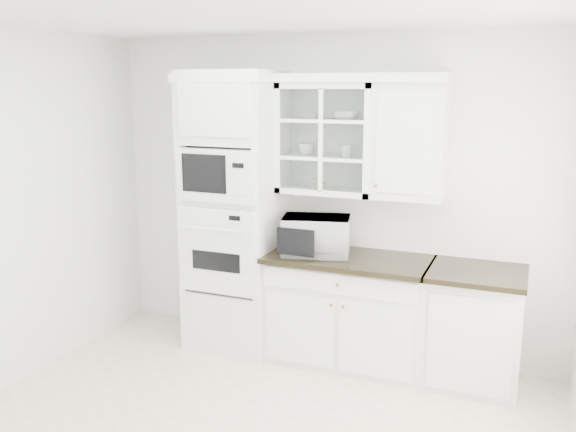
% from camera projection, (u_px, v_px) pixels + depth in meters
% --- Properties ---
extents(room_shell, '(4.00, 3.50, 2.70)m').
position_uv_depth(room_shell, '(266.00, 164.00, 3.95)').
color(room_shell, white).
rests_on(room_shell, ground).
extents(oven_column, '(0.76, 0.68, 2.40)m').
position_uv_depth(oven_column, '(234.00, 213.00, 5.25)').
color(oven_column, white).
rests_on(oven_column, ground).
extents(base_cabinet_run, '(1.32, 0.67, 0.92)m').
position_uv_depth(base_cabinet_run, '(348.00, 309.00, 5.05)').
color(base_cabinet_run, white).
rests_on(base_cabinet_run, ground).
extents(extra_base_cabinet, '(0.72, 0.67, 0.92)m').
position_uv_depth(extra_base_cabinet, '(474.00, 327.00, 4.68)').
color(extra_base_cabinet, white).
rests_on(extra_base_cabinet, ground).
extents(upper_cabinet_glass, '(0.80, 0.33, 0.90)m').
position_uv_depth(upper_cabinet_glass, '(327.00, 139.00, 4.97)').
color(upper_cabinet_glass, white).
rests_on(upper_cabinet_glass, room_shell).
extents(upper_cabinet_solid, '(0.55, 0.33, 0.90)m').
position_uv_depth(upper_cabinet_solid, '(410.00, 142.00, 4.72)').
color(upper_cabinet_solid, white).
rests_on(upper_cabinet_solid, room_shell).
extents(crown_molding, '(2.14, 0.38, 0.07)m').
position_uv_depth(crown_molding, '(315.00, 78.00, 4.89)').
color(crown_molding, white).
rests_on(crown_molding, room_shell).
extents(countertop_microwave, '(0.63, 0.57, 0.31)m').
position_uv_depth(countertop_microwave, '(316.00, 235.00, 4.99)').
color(countertop_microwave, white).
rests_on(countertop_microwave, base_cabinet_run).
extents(bowl_a, '(0.20, 0.20, 0.05)m').
position_uv_depth(bowl_a, '(310.00, 116.00, 4.98)').
color(bowl_a, white).
rests_on(bowl_a, upper_cabinet_glass).
extents(bowl_b, '(0.25, 0.25, 0.06)m').
position_uv_depth(bowl_b, '(345.00, 115.00, 4.87)').
color(bowl_b, white).
rests_on(bowl_b, upper_cabinet_glass).
extents(cup_a, '(0.13, 0.13, 0.10)m').
position_uv_depth(cup_a, '(306.00, 149.00, 5.05)').
color(cup_a, white).
rests_on(cup_a, upper_cabinet_glass).
extents(cup_b, '(0.14, 0.14, 0.10)m').
position_uv_depth(cup_b, '(346.00, 151.00, 4.92)').
color(cup_b, white).
rests_on(cup_b, upper_cabinet_glass).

